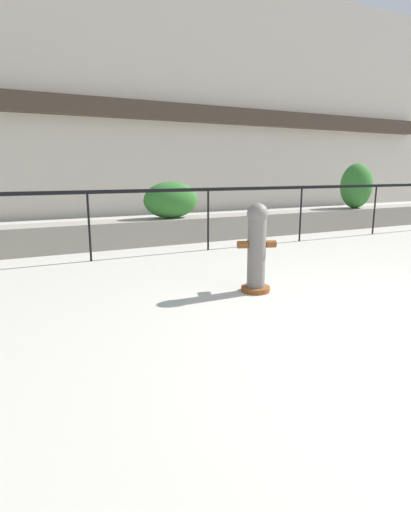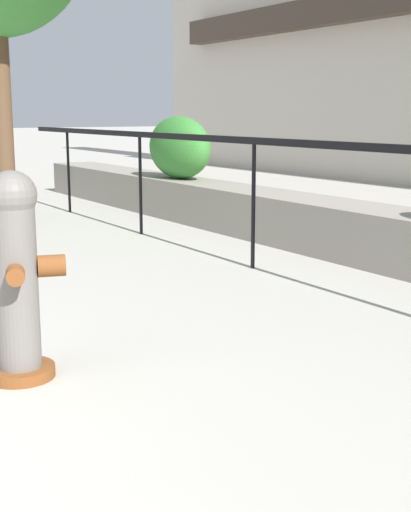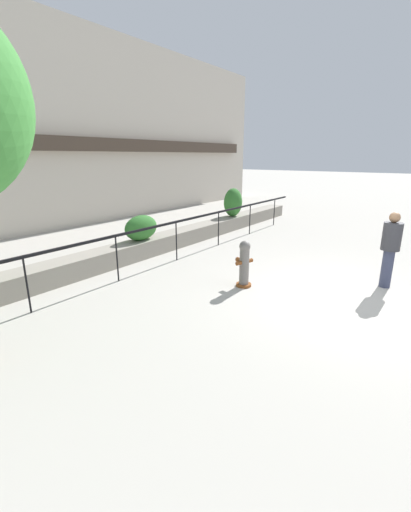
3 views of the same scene
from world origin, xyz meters
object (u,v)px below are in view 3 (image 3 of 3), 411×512
hedge_bush_1 (141,228)px  hedge_bush_2 (233,202)px  fire_hydrant (244,263)px  pedestrian (390,245)px

hedge_bush_1 → hedge_bush_2: (5.12, 0.00, 0.20)m
fire_hydrant → pedestrian: bearing=-54.6°
fire_hydrant → pedestrian: 3.28m
hedge_bush_2 → fire_hydrant: bearing=-145.9°
hedge_bush_1 → fire_hydrant: 3.72m
hedge_bush_2 → pedestrian: pedestrian is taller
hedge_bush_1 → hedge_bush_2: 5.12m
hedge_bush_2 → pedestrian: size_ratio=0.66×
hedge_bush_1 → pedestrian: pedestrian is taller
hedge_bush_1 → fire_hydrant: hedge_bush_1 is taller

